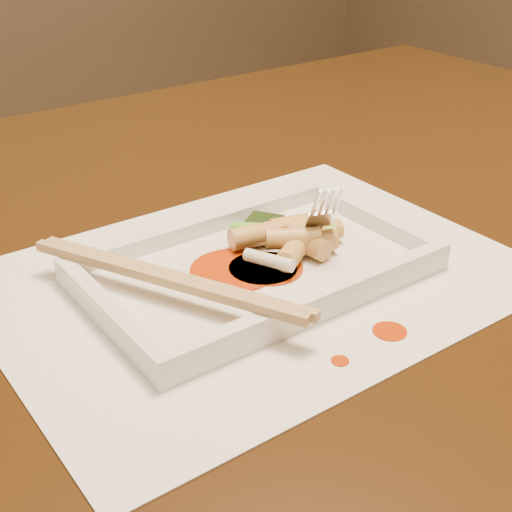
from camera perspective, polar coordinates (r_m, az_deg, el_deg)
table at (r=0.66m, az=-2.76°, el=-6.72°), size 1.40×0.90×0.75m
placemat at (r=0.56m, az=0.00°, el=-1.70°), size 0.40×0.30×0.00m
sauce_splatter_a at (r=0.50m, az=10.64°, el=-5.93°), size 0.02×0.02×0.00m
sauce_splatter_b at (r=0.47m, az=6.74°, el=-8.33°), size 0.01×0.01×0.00m
plate_base at (r=0.55m, az=0.00°, el=-1.27°), size 0.26×0.16×0.01m
plate_rim_far at (r=0.60m, az=-4.14°, el=2.48°), size 0.26×0.01×0.01m
plate_rim_near at (r=0.50m, az=5.01°, el=-3.61°), size 0.26×0.01×0.01m
plate_rim_left at (r=0.50m, az=-11.72°, el=-4.35°), size 0.01×0.14×0.01m
plate_rim_right at (r=0.62m, az=9.32°, el=2.98°), size 0.01×0.14×0.01m
veg_piece at (r=0.59m, az=0.47°, el=2.24°), size 0.05×0.04×0.01m
scallion_white at (r=0.54m, az=1.05°, el=-0.33°), size 0.03×0.04×0.01m
scallion_green at (r=0.58m, az=2.19°, el=2.19°), size 0.07×0.06×0.01m
chopstick_a at (r=0.51m, az=-7.55°, el=-1.87°), size 0.11×0.21×0.01m
chopstick_b at (r=0.51m, az=-6.77°, el=-1.61°), size 0.11×0.21×0.01m
fork at (r=0.57m, az=4.67°, el=8.32°), size 0.09×0.10×0.14m
sauce_blob_0 at (r=0.55m, az=-1.79°, el=-1.11°), size 0.07×0.07×0.00m
sauce_blob_1 at (r=0.55m, az=0.57°, el=-0.97°), size 0.05×0.05×0.00m
sauce_blob_2 at (r=0.55m, az=1.08°, el=-1.00°), size 0.05×0.05×0.00m
rice_cake_0 at (r=0.59m, az=3.23°, el=2.42°), size 0.05×0.03×0.02m
rice_cake_1 at (r=0.56m, az=3.10°, el=0.53°), size 0.05×0.04×0.02m
rice_cake_2 at (r=0.58m, az=3.77°, el=2.21°), size 0.04×0.03×0.02m
rice_cake_3 at (r=0.57m, az=3.64°, el=1.26°), size 0.02×0.05×0.02m
rice_cake_4 at (r=0.58m, az=4.49°, el=1.83°), size 0.05×0.03×0.02m
rice_cake_5 at (r=0.56m, az=2.98°, el=1.44°), size 0.05×0.04×0.02m
rice_cake_6 at (r=0.57m, az=4.34°, el=1.02°), size 0.05×0.03×0.02m
rice_cake_7 at (r=0.58m, az=0.28°, el=1.73°), size 0.05×0.03×0.02m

